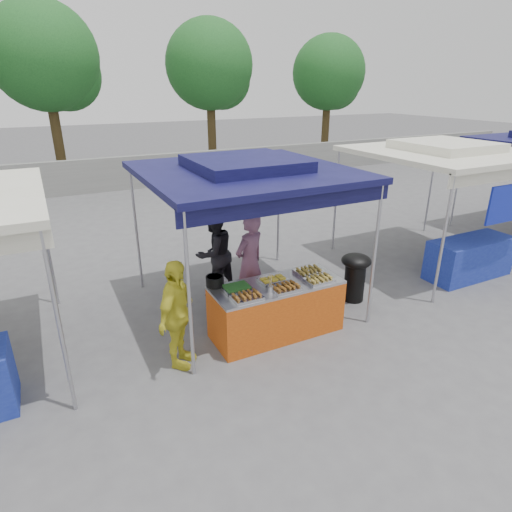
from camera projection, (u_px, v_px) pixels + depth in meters
name	position (u px, v px, depth m)	size (l,w,h in m)	color
ground_plane	(273.00, 329.00, 6.83)	(80.00, 80.00, 0.00)	#535254
back_wall	(128.00, 173.00, 15.70)	(40.00, 0.25, 1.20)	slate
main_canopy	(245.00, 171.00, 6.75)	(3.20, 3.20, 2.57)	#ACACB3
neighbor_stall_right	(456.00, 193.00, 8.60)	(3.20, 3.20, 2.57)	#ACACB3
tree_1	(49.00, 61.00, 14.99)	(3.74, 3.72, 6.39)	#3B2E16
tree_2	(212.00, 69.00, 17.70)	(3.62, 3.58, 6.15)	#3B2E16
tree_3	(330.00, 76.00, 20.19)	(3.45, 3.38, 5.81)	#3B2E16
vendor_table	(277.00, 309.00, 6.59)	(2.00, 0.80, 0.85)	#B24510
food_tray_fl	(247.00, 297.00, 5.96)	(0.42, 0.30, 0.07)	#B8B7BC
food_tray_fm	(286.00, 288.00, 6.23)	(0.42, 0.30, 0.07)	#B8B7BC
food_tray_fr	(319.00, 280.00, 6.49)	(0.42, 0.30, 0.07)	#B8B7BC
food_tray_bl	(237.00, 288.00, 6.22)	(0.42, 0.30, 0.07)	#B8B7BC
food_tray_bm	(273.00, 280.00, 6.49)	(0.42, 0.30, 0.07)	#B8B7BC
food_tray_br	(309.00, 271.00, 6.78)	(0.42, 0.30, 0.07)	#B8B7BC
cooking_pot	(215.00, 281.00, 6.34)	(0.27, 0.27, 0.16)	black
skewer_cup	(270.00, 289.00, 6.14)	(0.09, 0.09, 0.11)	#ACACB3
wok_burner	(355.00, 273.00, 7.59)	(0.53, 0.53, 0.89)	black
crate_left	(246.00, 313.00, 7.05)	(0.45, 0.31, 0.27)	#122195
crate_right	(275.00, 299.00, 7.49)	(0.48, 0.34, 0.29)	#122195
crate_stacked	(275.00, 285.00, 7.38)	(0.45, 0.32, 0.27)	#122195
vendor_woman	(250.00, 263.00, 7.15)	(0.63, 0.41, 1.72)	#7E506E
helper_man	(215.00, 253.00, 7.69)	(0.79, 0.62, 1.63)	black
customer_person	(177.00, 315.00, 5.71)	(0.91, 0.38, 1.56)	gold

